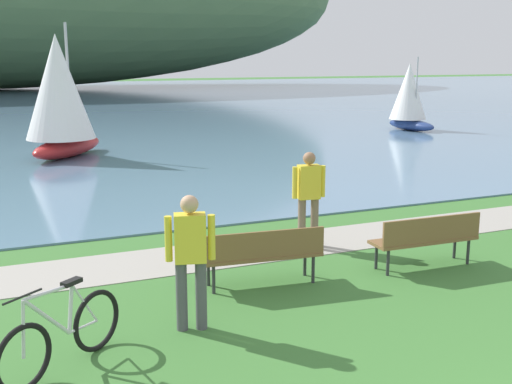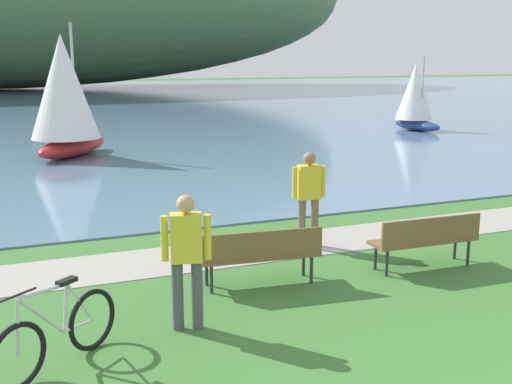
# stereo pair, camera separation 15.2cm
# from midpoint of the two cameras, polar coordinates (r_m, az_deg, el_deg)

# --- Properties ---
(bay_water) EXTENTS (180.00, 80.00, 0.04)m
(bay_water) POSITION_cam_midpoint_polar(r_m,az_deg,el_deg) (51.76, -17.43, 7.89)
(bay_water) COLOR #5B7F9E
(bay_water) RESTS_ON ground
(shoreline_path) EXTENTS (60.00, 1.50, 0.01)m
(shoreline_path) POSITION_cam_midpoint_polar(r_m,az_deg,el_deg) (11.29, 2.66, -4.95)
(shoreline_path) COLOR #A39E93
(shoreline_path) RESTS_ON ground
(park_bench_near_camera) EXTENTS (1.84, 0.67, 0.88)m
(park_bench_near_camera) POSITION_cam_midpoint_polar(r_m,az_deg,el_deg) (9.24, 0.92, -5.49)
(park_bench_near_camera) COLOR brown
(park_bench_near_camera) RESTS_ON ground
(park_bench_further_along) EXTENTS (1.81, 0.54, 0.88)m
(park_bench_further_along) POSITION_cam_midpoint_polar(r_m,az_deg,el_deg) (10.36, 15.63, -3.99)
(park_bench_further_along) COLOR brown
(park_bench_further_along) RESTS_ON ground
(bicycle_leaning_near_bench) EXTENTS (1.43, 1.14, 1.01)m
(bicycle_leaning_near_bench) POSITION_cam_midpoint_polar(r_m,az_deg,el_deg) (7.23, -17.04, -12.22)
(bicycle_leaning_near_bench) COLOR black
(bicycle_leaning_near_bench) RESTS_ON ground
(person_at_shoreline) EXTENTS (0.61, 0.27, 1.71)m
(person_at_shoreline) POSITION_cam_midpoint_polar(r_m,az_deg,el_deg) (11.08, 5.20, -0.12)
(person_at_shoreline) COLOR #72604C
(person_at_shoreline) RESTS_ON ground
(person_on_the_grass) EXTENTS (0.59, 0.31, 1.71)m
(person_on_the_grass) POSITION_cam_midpoint_polar(r_m,az_deg,el_deg) (7.71, -5.76, -5.59)
(person_on_the_grass) COLOR #4C4C51
(person_on_the_grass) RESTS_ON ground
(sailboat_nearest_to_shore) EXTENTS (3.36, 3.66, 4.42)m
(sailboat_nearest_to_shore) POSITION_cam_midpoint_polar(r_m,az_deg,el_deg) (21.76, -16.80, 8.44)
(sailboat_nearest_to_shore) COLOR #B22323
(sailboat_nearest_to_shore) RESTS_ON bay_water
(sailboat_mid_bay) EXTENTS (1.85, 2.90, 3.33)m
(sailboat_mid_bay) POSITION_cam_midpoint_polar(r_m,az_deg,el_deg) (29.99, 14.41, 8.45)
(sailboat_mid_bay) COLOR navy
(sailboat_mid_bay) RESTS_ON bay_water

